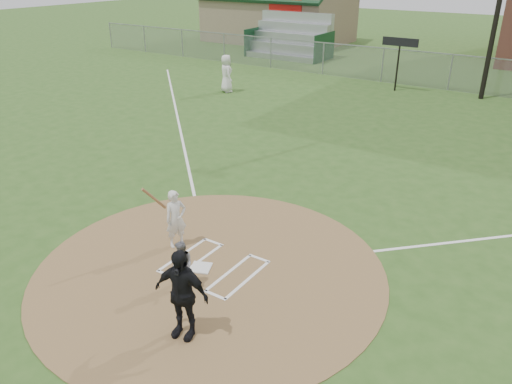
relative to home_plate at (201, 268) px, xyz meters
The scene contains 13 objects.
ground 0.24m from the home_plate, 21.47° to the left, with size 140.00×140.00×0.00m, color #2D501B.
dirt_circle 0.24m from the home_plate, 21.47° to the left, with size 8.40×8.40×0.02m, color olive.
home_plate is the anchor object (origin of this frame).
foul_line_third 12.63m from the home_plate, 134.01° to the left, with size 0.10×24.00×0.01m, color white.
catcher 0.95m from the home_plate, 80.74° to the right, with size 0.55×0.43×1.13m, color slate.
umpire 2.51m from the home_plate, 58.90° to the right, with size 1.13×0.47×1.93m, color black.
ondeck_player 17.92m from the home_plate, 124.49° to the left, with size 1.00×0.65×2.06m, color silver.
batters_boxes 0.33m from the home_plate, 46.85° to the left, with size 2.08×1.88×0.01m.
batter_at_plate 1.51m from the home_plate, 156.81° to the left, with size 0.74×1.02×1.78m.
outfield_fence 22.11m from the home_plate, 89.42° to the left, with size 56.08×0.08×2.03m.
bleachers 29.27m from the home_plate, 115.92° to the left, with size 6.08×3.20×3.20m.
clubhouse 37.63m from the home_plate, 118.25° to the left, with size 12.20×8.71×6.23m.
scoreboard_sign 20.55m from the home_plate, 96.40° to the left, with size 2.00×0.10×2.93m.
Camera 1 is at (6.49, -7.82, 6.78)m, focal length 35.00 mm.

